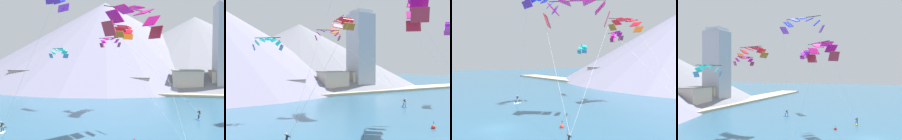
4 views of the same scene
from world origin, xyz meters
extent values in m
plane|color=#2D5B7A|center=(0.00, 0.00, 0.00)|extent=(400.00, 400.00, 0.00)
cube|color=white|center=(-14.25, 9.08, 0.04)|extent=(0.83, 1.51, 0.07)
cylinder|color=black|center=(-14.36, 9.46, 0.42)|extent=(0.18, 0.26, 0.71)
cylinder|color=black|center=(-14.14, 8.70, 0.42)|extent=(0.18, 0.26, 0.71)
cube|color=yellow|center=(-14.25, 9.08, 0.81)|extent=(0.35, 0.30, 0.12)
cylinder|color=black|center=(-14.31, 9.06, 1.14)|extent=(0.39, 0.30, 0.60)
cylinder|color=black|center=(-14.25, 9.20, 1.31)|extent=(0.51, 0.22, 0.39)
cylinder|color=black|center=(-14.18, 8.98, 1.31)|extent=(0.51, 0.22, 0.39)
cylinder|color=black|center=(-14.04, 9.14, 1.28)|extent=(0.18, 0.51, 0.03)
sphere|color=beige|center=(-14.40, 9.03, 1.52)|extent=(0.22, 0.22, 0.22)
cone|color=white|center=(-14.00, 8.24, 0.10)|extent=(0.43, 0.39, 0.36)
cylinder|color=black|center=(10.66, 3.50, 1.10)|extent=(0.35, 0.41, 0.58)
cylinder|color=black|center=(10.51, 3.53, 1.26)|extent=(0.30, 0.47, 0.38)
cylinder|color=black|center=(10.71, 3.64, 1.26)|extent=(0.30, 0.47, 0.38)
cylinder|color=black|center=(10.53, 3.74, 1.23)|extent=(0.47, 0.27, 0.03)
sphere|color=brown|center=(10.71, 3.39, 1.46)|extent=(0.21, 0.21, 0.21)
cube|color=#BC6017|center=(0.84, 20.60, 14.66)|extent=(2.01, 1.27, 1.24)
cube|color=red|center=(1.07, 21.37, 15.55)|extent=(2.07, 1.50, 1.04)
cube|color=red|center=(1.32, 22.40, 16.13)|extent=(2.11, 1.61, 0.73)
cube|color=red|center=(1.55, 23.57, 16.33)|extent=(2.13, 1.57, 0.33)
cube|color=red|center=(1.74, 24.74, 16.13)|extent=(2.12, 1.47, 0.73)
cube|color=red|center=(1.86, 25.79, 15.55)|extent=(2.09, 1.25, 1.04)
cube|color=#BC6017|center=(1.90, 26.60, 14.66)|extent=(2.05, 0.92, 1.24)
cylinder|color=black|center=(0.70, 23.72, 16.43)|extent=(1.88, 6.09, 0.10)
cylinder|color=silver|center=(7.61, 20.82, 7.73)|extent=(13.77, 0.99, 12.81)
cylinder|color=silver|center=(8.19, 24.09, 7.73)|extent=(12.62, 5.61, 12.81)
cube|color=#61299A|center=(-6.44, 13.18, 18.05)|extent=(1.85, 0.95, 1.43)
cube|color=blue|center=(-6.63, 12.38, 18.96)|extent=(1.89, 1.16, 1.33)
cube|color=blue|center=(-6.68, 11.31, 19.56)|extent=(1.90, 1.27, 1.06)
cube|color=blue|center=(-6.03, 7.90, 18.96)|extent=(1.81, 1.60, 1.33)
cube|color=#61299A|center=(-5.64, 7.18, 18.05)|extent=(1.75, 1.40, 1.43)
cylinder|color=silver|center=(-10.18, 11.29, 9.39)|extent=(7.77, 4.34, 16.24)
cylinder|color=silver|center=(-9.74, 8.05, 9.39)|extent=(8.64, 2.21, 16.24)
cube|color=#B72738|center=(1.55, 6.62, 14.15)|extent=(2.06, 2.01, 1.76)
cube|color=#CB0D80|center=(2.17, 7.27, 15.65)|extent=(2.48, 2.45, 1.42)
cube|color=#CB0D80|center=(3.15, 8.31, 16.67)|extent=(2.75, 2.74, 0.84)
cube|color=#CB0D80|center=(5.51, 10.79, 16.67)|extent=(2.75, 2.74, 0.84)
cube|color=#CB0D80|center=(6.50, 11.82, 15.65)|extent=(2.48, 2.45, 1.42)
cube|color=#B72738|center=(7.12, 12.47, 14.15)|extent=(2.06, 2.01, 1.76)
cylinder|color=black|center=(3.63, 10.22, 17.03)|extent=(5.61, 5.90, 0.10)
cylinder|color=silver|center=(5.97, 5.11, 7.27)|extent=(9.14, 2.77, 12.08)
cylinder|color=silver|center=(8.89, 8.17, 7.27)|extent=(3.30, 8.90, 12.08)
cube|color=#8D305B|center=(0.56, 23.23, 12.94)|extent=(0.68, 1.09, 0.92)
cube|color=#EB0CB2|center=(0.11, 23.33, 13.65)|extent=(0.96, 1.20, 0.82)
cube|color=#EB0CB2|center=(-0.55, 23.57, 14.13)|extent=(1.15, 1.25, 0.59)
cube|color=#EB0CB2|center=(-1.32, 23.91, 14.30)|extent=(1.22, 1.27, 0.27)
cube|color=#EB0CB2|center=(-2.05, 24.29, 14.13)|extent=(1.24, 1.23, 0.59)
cube|color=#EB0CB2|center=(-2.65, 24.66, 13.65)|extent=(1.13, 1.14, 0.82)
cube|color=#8D305B|center=(-3.01, 24.96, 12.94)|extent=(0.91, 1.01, 0.92)
cylinder|color=black|center=(-1.50, 23.52, 14.23)|extent=(3.83, 1.27, 0.10)
cube|color=teal|center=(-9.83, 23.33, 10.88)|extent=(1.03, 1.04, 0.98)
cube|color=#28EFD5|center=(-10.18, 23.69, 11.57)|extent=(1.23, 1.17, 0.91)
cube|color=#28EFD5|center=(-10.78, 24.09, 12.04)|extent=(1.30, 1.28, 0.71)
cube|color=#28EFD5|center=(-11.53, 24.48, 12.21)|extent=(1.25, 1.33, 0.39)
cube|color=#28EFD5|center=(-12.32, 24.78, 12.04)|extent=(1.13, 1.33, 0.71)
cube|color=#28EFD5|center=(-13.02, 24.95, 11.57)|extent=(0.90, 1.28, 0.91)
cube|color=teal|center=(-13.52, 24.97, 10.88)|extent=(0.59, 1.19, 0.98)
cylinder|color=black|center=(-11.72, 24.05, 12.33)|extent=(3.22, 2.63, 0.10)
sphere|color=red|center=(4.56, 6.96, 0.15)|extent=(0.56, 0.56, 0.56)
cylinder|color=black|center=(4.56, 6.96, 0.65)|extent=(0.04, 0.04, 0.44)
cube|color=red|center=(4.65, 6.96, 0.83)|extent=(0.18, 0.01, 0.12)
cube|color=#A89E8E|center=(-34.57, 53.26, 2.99)|extent=(8.95, 5.20, 5.98)
cube|color=slate|center=(-34.57, 53.26, 6.13)|extent=(9.31, 5.41, 0.30)
camera|label=1|loc=(6.76, -22.76, 10.99)|focal=40.00mm
camera|label=2|loc=(-22.75, -13.50, 7.83)|focal=40.00mm
camera|label=3|loc=(27.41, -9.19, 8.59)|focal=35.00mm
camera|label=4|loc=(-44.08, -2.27, 11.15)|focal=40.00mm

